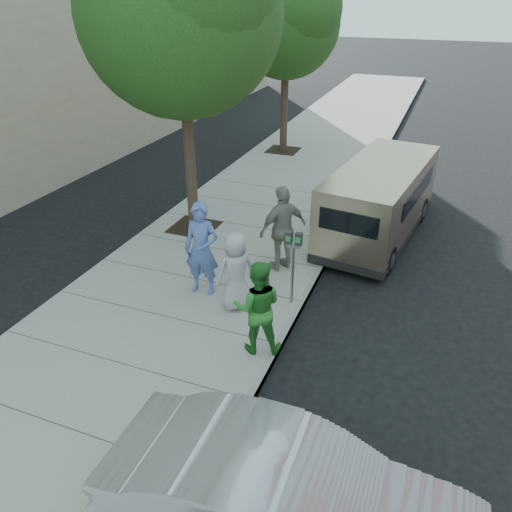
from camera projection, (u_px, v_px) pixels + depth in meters
name	position (u px, v px, depth m)	size (l,w,h in m)	color
ground	(238.00, 293.00, 10.90)	(120.00, 120.00, 0.00)	black
sidewalk	(197.00, 282.00, 11.18)	(5.00, 60.00, 0.15)	gray
curb_face	(301.00, 304.00, 10.41)	(0.12, 60.00, 0.16)	gray
tree_near	(182.00, 5.00, 10.91)	(4.62, 4.60, 7.53)	black
tree_far	(288.00, 18.00, 17.45)	(3.92, 3.80, 6.49)	black
parking_meter	(293.00, 253.00, 9.77)	(0.34, 0.13, 1.61)	gray
van	(380.00, 199.00, 12.90)	(2.43, 5.50, 1.98)	tan
sedan	(291.00, 507.00, 5.65)	(1.57, 4.50, 1.48)	#ADB0B4
person_officer	(202.00, 249.00, 10.22)	(0.74, 0.49, 2.03)	#546BB2
person_green_shirt	(258.00, 307.00, 8.61)	(0.86, 0.67, 1.78)	#297F2C
person_gray_shirt	(236.00, 271.00, 9.81)	(0.81, 0.52, 1.65)	#AAAAAC
person_striped_polo	(283.00, 229.00, 11.10)	(1.17, 0.49, 2.00)	gray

